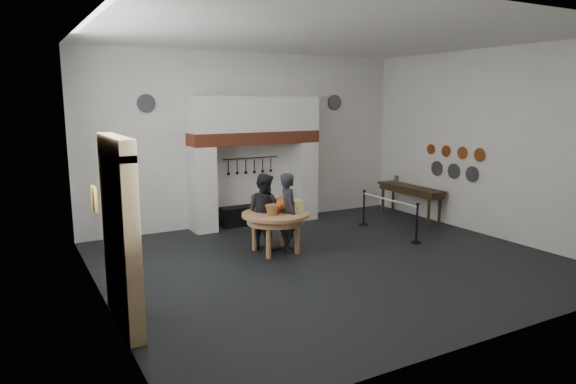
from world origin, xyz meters
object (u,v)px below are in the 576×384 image
work_table (275,215)px  visitor_near (289,212)px  visitor_far (264,212)px  barrier_post_far (364,208)px  side_table (411,187)px  barrier_post_near (417,224)px  iron_range (255,214)px

work_table → visitor_near: 0.30m
work_table → visitor_far: 0.34m
visitor_near → barrier_post_far: (2.91, 1.12, -0.42)m
visitor_near → visitor_far: bearing=60.2°
side_table → barrier_post_far: size_ratio=2.44×
side_table → barrier_post_far: 1.69m
barrier_post_near → barrier_post_far: (0.00, 2.00, 0.00)m
barrier_post_far → side_table: bearing=1.0°
visitor_near → visitor_far: visitor_near is taller
work_table → barrier_post_far: 3.38m
side_table → barrier_post_near: bearing=-128.8°
work_table → visitor_near: size_ratio=0.84×
side_table → barrier_post_far: bearing=-179.0°
iron_range → visitor_far: bearing=-110.3°
work_table → visitor_near: visitor_near is taller
side_table → barrier_post_near: 2.64m
iron_range → barrier_post_near: bearing=-55.2°
iron_range → side_table: 4.42m
side_table → visitor_near: bearing=-165.8°
visitor_near → side_table: bearing=-60.7°
visitor_far → side_table: 5.00m
work_table → side_table: bearing=12.5°
barrier_post_near → work_table: bearing=163.2°
visitor_near → work_table: bearing=89.0°
iron_range → barrier_post_far: bearing=-32.2°
visitor_far → barrier_post_near: visitor_far is taller
barrier_post_near → barrier_post_far: size_ratio=1.00×
barrier_post_far → work_table: bearing=-162.0°
visitor_far → visitor_near: bearing=-159.8°
visitor_near → iron_range: bearing=5.8°
visitor_far → barrier_post_near: 3.57m
work_table → barrier_post_far: bearing=18.0°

